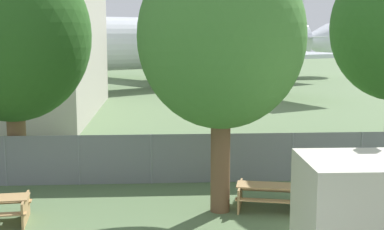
{
  "coord_description": "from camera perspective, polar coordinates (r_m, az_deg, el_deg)",
  "views": [
    {
      "loc": [
        -2.21,
        -7.47,
        5.37
      ],
      "look_at": [
        -0.91,
        14.13,
        2.0
      ],
      "focal_mm": 50.0,
      "sensor_mm": 36.0,
      "label": 1
    }
  ],
  "objects": [
    {
      "name": "tree_left_of_cabin",
      "position": [
        15.59,
        3.15,
        8.26
      ],
      "size": [
        4.87,
        4.87,
        7.92
      ],
      "color": "brown",
      "rests_on": "ground"
    },
    {
      "name": "perimeter_fence",
      "position": [
        19.26,
        3.25,
        -4.61
      ],
      "size": [
        56.07,
        0.07,
        1.79
      ],
      "color": "gray",
      "rests_on": "ground"
    },
    {
      "name": "airplane",
      "position": [
        53.34,
        -0.75,
        7.66
      ],
      "size": [
        39.38,
        31.56,
        13.89
      ],
      "rotation": [
        0.0,
        0.0,
        -2.55
      ],
      "color": "silver",
      "rests_on": "ground"
    },
    {
      "name": "picnic_bench_near_cabin",
      "position": [
        16.64,
        8.13,
        -8.32
      ],
      "size": [
        2.18,
        1.79,
        0.76
      ],
      "rotation": [
        0.0,
        0.0,
        -0.22
      ],
      "color": "tan",
      "rests_on": "ground"
    },
    {
      "name": "tree_near_hangar",
      "position": [
        19.77,
        -18.69,
        7.99
      ],
      "size": [
        5.5,
        5.5,
        8.28
      ],
      "color": "brown",
      "rests_on": "ground"
    }
  ]
}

